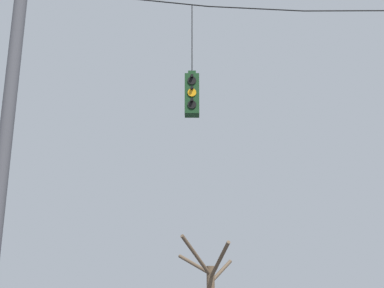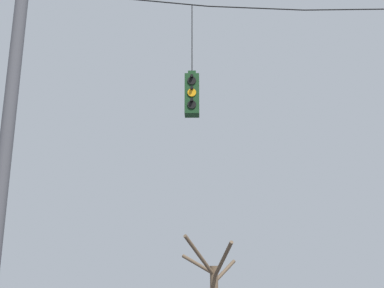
# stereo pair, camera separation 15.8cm
# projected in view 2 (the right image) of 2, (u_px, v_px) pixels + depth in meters

# --- Properties ---
(utility_pole_left) EXTENTS (0.31, 0.31, 9.66)m
(utility_pole_left) POSITION_uv_depth(u_px,v_px,m) (5.00, 151.00, 11.08)
(utility_pole_left) COLOR #4C4C51
(utility_pole_left) RESTS_ON ground_plane
(span_wire) EXTENTS (16.53, 0.03, 0.86)m
(span_wire) POSITION_uv_depth(u_px,v_px,m) (351.00, 0.00, 11.95)
(span_wire) COLOR black
(traffic_light_over_intersection) EXTENTS (0.34, 0.46, 2.92)m
(traffic_light_over_intersection) POSITION_uv_depth(u_px,v_px,m) (192.00, 94.00, 11.35)
(traffic_light_over_intersection) COLOR #143819
(bare_tree) EXTENTS (2.26, 2.79, 3.59)m
(bare_tree) POSITION_uv_depth(u_px,v_px,m) (213.00, 285.00, 18.71)
(bare_tree) COLOR brown
(bare_tree) RESTS_ON ground_plane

